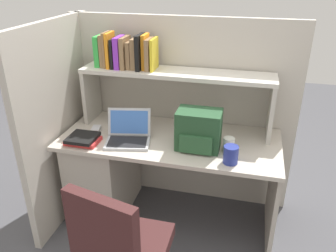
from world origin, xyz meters
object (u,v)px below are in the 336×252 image
(paper_cup, at_px, (229,145))
(backpack, at_px, (199,130))
(snack_canister, at_px, (231,155))
(laptop, at_px, (128,135))
(computer_mouse, at_px, (96,129))

(paper_cup, bearing_deg, backpack, 177.61)
(backpack, bearing_deg, snack_canister, -32.44)
(paper_cup, relative_size, snack_canister, 0.89)
(backpack, height_order, paper_cup, backpack)
(laptop, distance_m, computer_mouse, 0.31)
(laptop, xyz_separation_m, snack_canister, (0.74, -0.12, 0.01))
(backpack, distance_m, paper_cup, 0.23)
(snack_canister, bearing_deg, laptop, 170.52)
(paper_cup, bearing_deg, snack_canister, -79.74)
(computer_mouse, bearing_deg, paper_cup, -16.30)
(backpack, xyz_separation_m, computer_mouse, (-0.80, 0.06, -0.12))
(paper_cup, xyz_separation_m, snack_canister, (0.03, -0.14, 0.01))
(backpack, relative_size, computer_mouse, 2.88)
(snack_canister, bearing_deg, backpack, 147.56)
(paper_cup, bearing_deg, laptop, -178.58)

